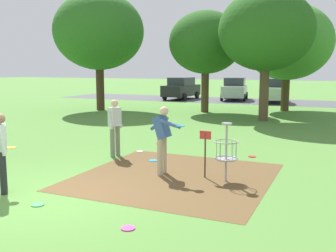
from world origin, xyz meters
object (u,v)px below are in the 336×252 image
Objects in this scene: frisbee_mid_grass at (159,143)px; tree_mid_center at (266,31)px; disc_golf_basket at (224,150)px; frisbee_near_basket at (38,205)px; frisbee_far_right at (140,151)px; tree_near_right at (99,31)px; tree_mid_left at (287,42)px; tree_mid_right at (206,43)px; parked_car_center_left at (235,89)px; frisbee_far_left at (128,228)px; player_throwing at (115,124)px; player_waiting_left at (2,148)px; parked_car_center_right at (273,90)px; player_foreground_watching at (162,136)px; parked_car_leftmost at (181,88)px; frisbee_scattered_a at (153,161)px; frisbee_by_tee at (252,157)px.

tree_mid_center is (2.23, 7.54, 4.43)m from frisbee_mid_grass.
disc_golf_basket is 4.95m from frisbee_mid_grass.
frisbee_far_right is at bearing 95.63° from frisbee_near_basket.
tree_near_right reaches higher than frisbee_near_basket.
tree_mid_right is at bearing -148.15° from tree_mid_left.
frisbee_mid_grass is (-0.53, 6.64, 0.00)m from frisbee_near_basket.
parked_car_center_left is (5.79, 11.00, -3.94)m from tree_near_right.
frisbee_mid_grass and frisbee_far_left have the same top height.
parked_car_center_left reaches higher than player_throwing.
parked_car_center_right is at bearing 86.46° from player_waiting_left.
frisbee_far_right is at bearing -83.57° from parked_car_center_left.
parked_car_center_right reaches higher than player_foreground_watching.
tree_mid_center is (1.70, 14.18, 4.43)m from frisbee_near_basket.
parked_car_leftmost is at bearing 106.90° from player_throwing.
parked_car_leftmost reaches higher than frisbee_far_right.
tree_mid_right is (6.40, 1.58, -0.75)m from tree_near_right.
frisbee_near_basket is 26.35m from parked_car_center_left.
parked_car_leftmost is at bearing 109.86° from frisbee_mid_grass.
frisbee_far_right is (0.69, 4.84, -0.96)m from player_waiting_left.
frisbee_scattered_a is at bearing -45.43° from frisbee_far_right.
disc_golf_basket is 4.26m from frisbee_near_basket.
frisbee_near_basket is 25.22m from parked_car_center_right.
parked_car_center_left is at bearing 98.56° from frisbee_scattered_a.
tree_near_right is at bearing 125.06° from frisbee_far_left.
frisbee_mid_grass is (-3.45, 0.77, 0.00)m from frisbee_by_tee.
tree_mid_left reaches higher than tree_mid_center.
player_waiting_left is (-2.48, -2.71, -0.02)m from player_foreground_watching.
parked_car_leftmost reaches higher than player_foreground_watching.
disc_golf_basket is 5.52× the size of frisbee_mid_grass.
parked_car_leftmost is (-10.05, 22.05, 0.17)m from disc_golf_basket.
tree_near_right is 1.21× the size of tree_mid_right.
frisbee_scattered_a is at bearing -81.44° from parked_car_center_left.
frisbee_scattered_a is 0.06× the size of parked_car_center_right.
tree_mid_left is (-0.12, 19.70, 4.19)m from frisbee_far_left.
frisbee_mid_grass is at bearing 133.44° from disc_golf_basket.
tree_mid_left is at bearing 84.00° from frisbee_near_basket.
disc_golf_basket is 5.78× the size of frisbee_far_left.
frisbee_far_right is (0.37, 0.87, -0.96)m from player_throwing.
frisbee_scattered_a is at bearing 111.21° from frisbee_far_left.
frisbee_mid_grass and frisbee_far_right have the same top height.
parked_car_center_right is at bearing 86.65° from player_throwing.
tree_mid_center is at bearing 75.39° from player_throwing.
tree_mid_right is at bearing -59.47° from parked_car_leftmost.
frisbee_near_basket is at bearing -96.00° from tree_mid_left.
tree_near_right is at bearing -117.79° from parked_car_center_left.
player_waiting_left is 0.27× the size of tree_mid_center.
tree_near_right is 1.69× the size of parked_car_leftmost.
frisbee_mid_grass is at bearing 111.33° from frisbee_far_left.
frisbee_near_basket is 0.03× the size of tree_near_right.
parked_car_center_right reaches higher than frisbee_scattered_a.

